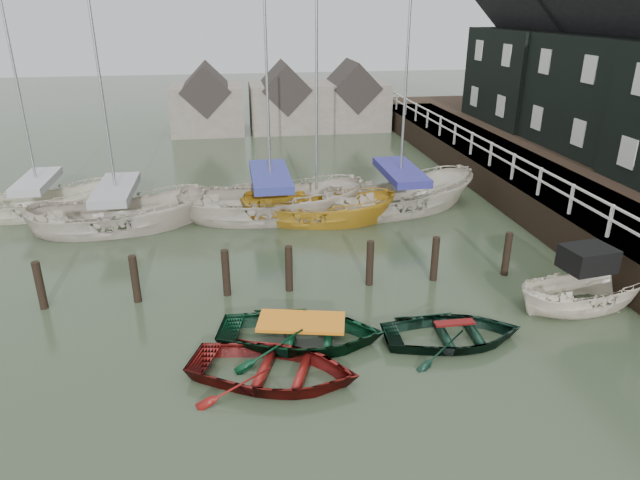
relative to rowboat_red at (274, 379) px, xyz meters
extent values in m
plane|color=#2B3622|center=(2.00, 1.21, 0.00)|extent=(120.00, 120.00, 0.00)
cube|color=black|center=(11.50, 11.21, 1.40)|extent=(3.00, 32.00, 0.20)
cube|color=silver|center=(10.00, 11.21, 2.45)|extent=(0.06, 32.00, 0.06)
cube|color=silver|center=(10.00, 11.21, 2.05)|extent=(0.06, 32.00, 0.06)
cube|color=black|center=(17.00, 11.21, 0.00)|extent=(14.00, 38.00, 1.50)
cube|color=black|center=(17.00, 13.21, 4.00)|extent=(6.00, 7.00, 5.00)
cube|color=black|center=(17.00, 20.21, 4.00)|extent=(6.40, 7.00, 5.00)
cylinder|color=black|center=(-6.00, 4.21, 0.50)|extent=(0.22, 0.22, 1.80)
cylinder|color=black|center=(-3.50, 4.21, 0.50)|extent=(0.22, 0.22, 1.80)
cylinder|color=black|center=(-1.00, 4.21, 0.50)|extent=(0.22, 0.22, 1.80)
cylinder|color=black|center=(0.80, 4.21, 0.50)|extent=(0.22, 0.22, 1.80)
cylinder|color=black|center=(3.20, 4.21, 0.50)|extent=(0.22, 0.22, 1.80)
cylinder|color=black|center=(5.20, 4.21, 0.50)|extent=(0.22, 0.22, 1.80)
cylinder|color=black|center=(7.50, 4.21, 0.50)|extent=(0.22, 0.22, 1.80)
cube|color=#665B51|center=(-2.00, 27.21, 1.50)|extent=(4.50, 4.00, 3.00)
cube|color=#282321|center=(-2.00, 27.21, 2.80)|extent=(3.18, 4.08, 3.18)
cube|color=#665B51|center=(3.00, 27.21, 1.50)|extent=(4.50, 4.00, 3.00)
cube|color=#282321|center=(3.00, 27.21, 2.80)|extent=(3.18, 4.08, 3.18)
cube|color=#665B51|center=(7.50, 27.21, 1.50)|extent=(4.50, 4.00, 3.00)
cube|color=#282321|center=(7.50, 27.21, 2.80)|extent=(3.18, 4.08, 3.18)
imported|color=#61100D|center=(0.00, 0.00, 0.00)|extent=(4.56, 3.91, 0.80)
imported|color=black|center=(0.80, 1.38, 0.00)|extent=(4.62, 3.74, 0.84)
imported|color=black|center=(4.53, 0.86, 0.00)|extent=(3.65, 2.71, 0.73)
imported|color=beige|center=(8.80, 2.01, 0.00)|extent=(4.32, 2.13, 1.60)
cube|color=black|center=(8.80, 2.21, 1.35)|extent=(1.43, 1.17, 0.65)
imported|color=#C0B4A4|center=(-4.90, 10.20, 0.00)|extent=(6.75, 3.15, 2.52)
cylinder|color=#B2B2B7|center=(-4.90, 10.20, 5.78)|extent=(0.10, 0.10, 8.78)
cube|color=gray|center=(-4.90, 10.20, 1.51)|extent=(3.71, 1.69, 0.30)
imported|color=#C0B5A4|center=(0.78, 10.53, 0.00)|extent=(7.37, 3.15, 2.79)
cylinder|color=#B2B2B7|center=(0.78, 10.53, 5.54)|extent=(0.10, 0.10, 8.01)
cube|color=navy|center=(0.78, 10.53, 1.65)|extent=(4.05, 1.68, 0.30)
imported|color=#BD8B23|center=(2.48, 9.86, 0.00)|extent=(6.30, 3.60, 2.29)
cylinder|color=#B2B2B7|center=(2.48, 9.86, 5.25)|extent=(0.10, 0.10, 7.97)
imported|color=#BEB6A2|center=(5.98, 10.60, 0.00)|extent=(7.30, 4.23, 2.65)
cylinder|color=#B2B2B7|center=(5.98, 10.60, 5.65)|extent=(0.10, 0.10, 8.37)
cube|color=navy|center=(5.98, 10.60, 1.58)|extent=(4.00, 2.28, 0.30)
imported|color=beige|center=(-8.23, 12.26, 0.00)|extent=(6.07, 2.89, 2.26)
cylinder|color=#B2B2B7|center=(-8.23, 12.26, 5.10)|extent=(0.10, 0.10, 7.73)
cube|color=#98989D|center=(-8.23, 12.26, 1.36)|extent=(3.33, 1.55, 0.30)
camera|label=1|loc=(-0.64, -10.62, 7.77)|focal=32.00mm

